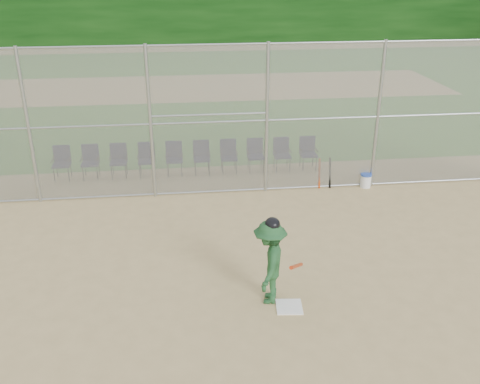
{
  "coord_description": "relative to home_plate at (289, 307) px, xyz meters",
  "views": [
    {
      "loc": [
        -1.28,
        -8.32,
        5.89
      ],
      "look_at": [
        0.0,
        2.5,
        1.1
      ],
      "focal_mm": 40.0,
      "sensor_mm": 36.0,
      "label": 1
    }
  ],
  "objects": [
    {
      "name": "grass_strip",
      "position": [
        -0.57,
        18.35,
        -0.0
      ],
      "size": [
        100.0,
        100.0,
        0.0
      ],
      "primitive_type": "plane",
      "color": "#306F21",
      "rests_on": "ground"
    },
    {
      "name": "chair_8",
      "position": [
        1.18,
        6.85,
        0.47
      ],
      "size": [
        0.54,
        0.52,
        0.96
      ],
      "primitive_type": null,
      "color": "black",
      "rests_on": "ground"
    },
    {
      "name": "water_cooler",
      "position": [
        3.25,
        5.28,
        0.19
      ],
      "size": [
        0.31,
        0.31,
        0.39
      ],
      "color": "white",
      "rests_on": "ground"
    },
    {
      "name": "chair_7",
      "position": [
        0.37,
        6.85,
        0.47
      ],
      "size": [
        0.54,
        0.52,
        0.96
      ],
      "primitive_type": null,
      "color": "black",
      "rests_on": "ground"
    },
    {
      "name": "chair_9",
      "position": [
        1.98,
        6.85,
        0.47
      ],
      "size": [
        0.54,
        0.52,
        0.96
      ],
      "primitive_type": null,
      "color": "black",
      "rests_on": "ground"
    },
    {
      "name": "chair_2",
      "position": [
        -3.64,
        6.85,
        0.47
      ],
      "size": [
        0.54,
        0.52,
        0.96
      ],
      "primitive_type": null,
      "color": "black",
      "rests_on": "ground"
    },
    {
      "name": "chair_5",
      "position": [
        -1.23,
        6.85,
        0.47
      ],
      "size": [
        0.54,
        0.52,
        0.96
      ],
      "primitive_type": null,
      "color": "black",
      "rests_on": "ground"
    },
    {
      "name": "batter_at_plate",
      "position": [
        -0.33,
        0.28,
        0.82
      ],
      "size": [
        1.05,
        1.36,
        1.72
      ],
      "color": "#205028",
      "rests_on": "ground"
    },
    {
      "name": "home_plate",
      "position": [
        0.0,
        0.0,
        0.0
      ],
      "size": [
        0.52,
        0.52,
        0.02
      ],
      "primitive_type": "cube",
      "rotation": [
        0.0,
        0.0,
        -0.1
      ],
      "color": "white",
      "rests_on": "ground"
    },
    {
      "name": "chair_6",
      "position": [
        -0.43,
        6.85,
        0.47
      ],
      "size": [
        0.54,
        0.52,
        0.96
      ],
      "primitive_type": null,
      "color": "black",
      "rests_on": "ground"
    },
    {
      "name": "chair_1",
      "position": [
        -4.45,
        6.85,
        0.47
      ],
      "size": [
        0.54,
        0.52,
        0.96
      ],
      "primitive_type": null,
      "color": "black",
      "rests_on": "ground"
    },
    {
      "name": "dirt_patch_far",
      "position": [
        -0.57,
        18.35,
        -0.0
      ],
      "size": [
        24.0,
        24.0,
        0.0
      ],
      "primitive_type": "plane",
      "color": "tan",
      "rests_on": "ground"
    },
    {
      "name": "ground",
      "position": [
        -0.57,
        0.35,
        -0.01
      ],
      "size": [
        100.0,
        100.0,
        0.0
      ],
      "primitive_type": "plane",
      "color": "tan",
      "rests_on": "ground"
    },
    {
      "name": "chair_4",
      "position": [
        -2.04,
        6.85,
        0.47
      ],
      "size": [
        0.54,
        0.52,
        0.96
      ],
      "primitive_type": null,
      "color": "black",
      "rests_on": "ground"
    },
    {
      "name": "chair_0",
      "position": [
        -5.25,
        6.85,
        0.47
      ],
      "size": [
        0.54,
        0.52,
        0.96
      ],
      "primitive_type": null,
      "color": "black",
      "rests_on": "ground"
    },
    {
      "name": "spare_bats",
      "position": [
        2.09,
        5.41,
        0.41
      ],
      "size": [
        0.36,
        0.23,
        0.85
      ],
      "color": "#D84C14",
      "rests_on": "ground"
    },
    {
      "name": "backstop_fence",
      "position": [
        -0.57,
        5.35,
        2.06
      ],
      "size": [
        16.09,
        0.09,
        4.0
      ],
      "color": "gray",
      "rests_on": "ground"
    },
    {
      "name": "chair_3",
      "position": [
        -2.84,
        6.85,
        0.47
      ],
      "size": [
        0.54,
        0.52,
        0.96
      ],
      "primitive_type": null,
      "color": "black",
      "rests_on": "ground"
    }
  ]
}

